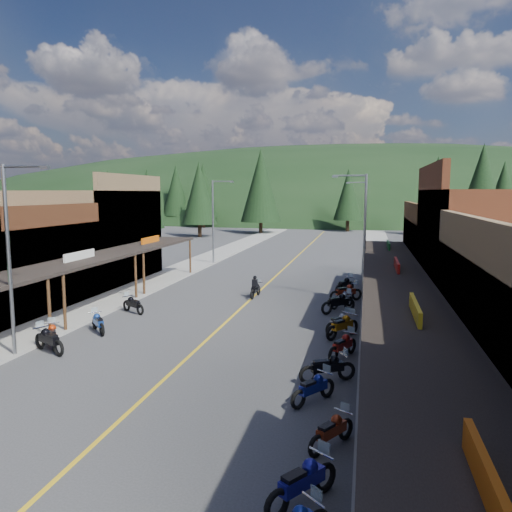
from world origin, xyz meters
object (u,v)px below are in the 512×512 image
Objects in this scene: bike_west_8 at (133,304)px; bike_east_3 at (332,430)px; shop_west_2 at (3,266)px; pine_7 at (176,191)px; bike_west_7 at (98,322)px; pine_8 at (148,199)px; bike_east_2 at (302,480)px; bike_east_4 at (313,387)px; bike_east_8 at (339,322)px; streetlight_3 at (364,216)px; shop_east_3 at (467,259)px; shop_east_2 at (509,264)px; pine_9 at (503,196)px; shop_west_3 at (89,236)px; bike_east_11 at (346,291)px; rider_on_bike at (255,288)px; bike_east_6 at (343,344)px; bike_east_12 at (345,285)px; bike_west_6 at (53,334)px; bike_west_5 at (49,339)px; pine_2 at (261,185)px; pedestrian_east_a at (376,340)px; streetlight_1 at (214,218)px; pine_10 at (199,193)px; pine_3 at (348,195)px; pedestrian_east_b at (386,280)px; streetlight_2 at (362,232)px; bike_east_7 at (342,325)px; pine_4 at (437,190)px; pine_1 at (203,190)px; bike_east_5 at (328,366)px; streetlight_0 at (11,252)px; bike_east_9 at (338,302)px; pine_0 at (108,194)px.

bike_west_8 reaches higher than bike_east_3.
pine_7 is at bearing 103.80° from shop_west_2.
bike_west_8 is (-0.14, 4.08, -0.00)m from bike_west_7.
bike_east_2 is at bearing -62.37° from pine_8.
bike_east_8 is (0.39, 8.55, 0.01)m from bike_east_4.
bike_east_2 is (-1.03, -43.35, -3.85)m from streetlight_3.
shop_east_3 is at bearing 87.47° from bike_east_8.
shop_east_2 is 17.23m from bike_east_2.
shop_west_3 is at bearing -138.27° from pine_9.
bike_east_11 is 5.87m from rider_on_bike.
bike_east_12 is at bearing 119.53° from bike_east_6.
pine_8 is 4.92× the size of bike_west_6.
bike_west_5 is at bearing -160.95° from shop_east_2.
bike_west_7 is at bearing -85.49° from bike_east_11.
pine_2 is 8.45× the size of pedestrian_east_a.
rider_on_bike is (7.11, -14.07, -3.86)m from streetlight_1.
pine_10 is 59.62m from pedestrian_east_a.
streetlight_3 is 0.73× the size of pine_3.
bike_east_11 reaches higher than bike_east_4.
bike_west_5 is at bearing -178.10° from bike_east_2.
pine_7 is at bearing 143.34° from bike_east_6.
pedestrian_east_b is (-15.43, -34.79, -5.28)m from pine_9.
bike_east_4 is at bearing -112.99° from shop_east_3.
streetlight_2 is 3.87× the size of bike_east_6.
shop_west_2 is at bearing -77.85° from pine_8.
bike_east_7 reaches higher than bike_east_2.
shop_east_3 is 0.87× the size of pine_4.
shop_west_2 reaches higher than pedestrian_east_b.
pine_7 is (-18.25, 74.30, 4.70)m from shop_west_2.
shop_west_2 is 5.53× the size of bike_west_8.
pine_9 is 0.93× the size of pine_10.
streetlight_1 is at bearing 156.51° from bike_east_7.
bike_west_6 is 19.10m from bike_east_12.
pine_3 reaches higher than pedestrian_east_b.
pine_4 is 55.44m from rider_on_bike.
bike_east_8 is 0.88× the size of bike_east_11.
bike_west_5 is (-30.06, -50.15, -5.76)m from pine_9.
pine_1 is (-30.95, 40.00, 2.78)m from streetlight_3.
pine_8 is at bearing -175.74° from bike_east_5.
streetlight_0 is 9.15m from bike_west_8.
bike_east_9 is 1.00× the size of bike_east_12.
pine_0 is at bearing -153.43° from pine_1.
shop_east_2 is 58.57m from pine_4.
shop_east_3 is at bearing -63.04° from pine_2.
bike_east_6 is 3.81m from bike_east_8.
streetlight_2 is at bearing 5.61° from bike_west_6.
bike_east_5 is at bearing -55.95° from pine_0.
pine_0 reaches higher than pedestrian_east_a.
streetlight_2 is 4.06× the size of bike_west_7.
bike_west_5 is (0.90, -27.15, -3.83)m from streetlight_1.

